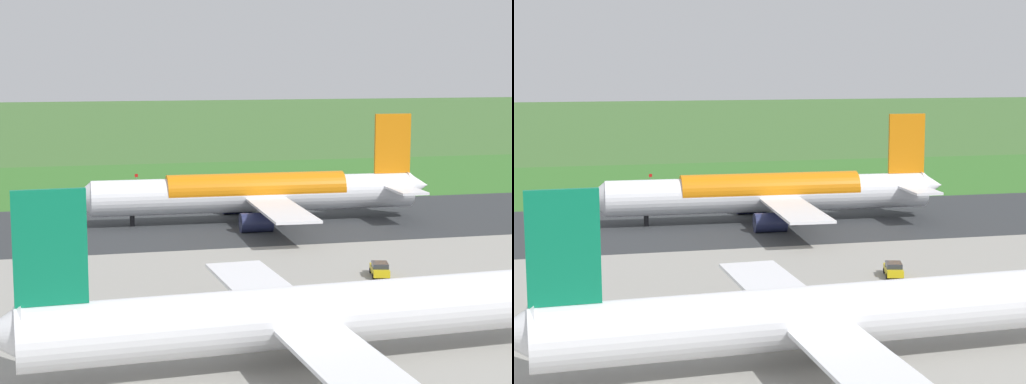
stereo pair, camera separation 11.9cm
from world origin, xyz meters
The scene contains 8 objects.
ground_plane centered at (0.00, 0.00, 0.00)m, with size 800.00×800.00×0.00m, color #3D662D.
runway_asphalt centered at (0.00, 0.00, 0.03)m, with size 600.00×35.06×0.06m, color #2D3033.
grass_verge_foreground centered at (0.00, -37.35, 0.02)m, with size 600.00×80.00×0.04m, color #346B27.
airliner_main centered at (-8.75, 0.01, 4.35)m, with size 54.06×44.15×15.88m.
airliner_parked_mid centered at (1.87, 61.04, 4.03)m, with size 50.58×41.36×14.77m.
service_car_followme centered at (-14.11, 35.58, 0.84)m, with size 2.77×4.51×1.62m.
no_stopping_sign centered at (5.21, -42.08, 1.39)m, with size 0.60×0.10×2.31m.
traffic_cone_orange centered at (8.59, -37.08, 0.28)m, with size 0.40×0.40×0.55m, color orange.
Camera 2 is at (20.93, 125.12, 23.75)m, focal length 61.77 mm.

